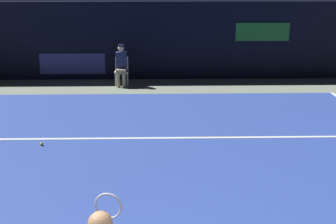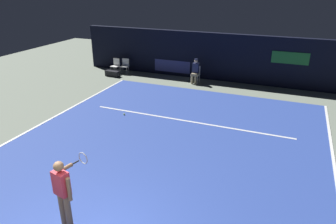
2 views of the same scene
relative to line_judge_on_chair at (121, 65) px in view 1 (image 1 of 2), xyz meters
The scene contains 6 objects.
ground_plane 7.25m from the line_judge_on_chair, 79.86° to the right, with size 33.06×33.06×0.00m, color gray.
court_surface 7.25m from the line_judge_on_chair, 79.86° to the right, with size 10.52×11.99×0.01m, color #2D479E.
line_service 5.21m from the line_judge_on_chair, 75.76° to the right, with size 8.20×0.10×0.01m, color white.
back_wall 1.76m from the line_judge_on_chair, 39.73° to the left, with size 17.03×0.33×2.60m.
line_judge_on_chair is the anchor object (origin of this frame).
tennis_ball 5.62m from the line_judge_on_chair, 104.21° to the right, with size 0.07×0.07×0.07m, color #CCE033.
Camera 1 is at (-0.13, -3.20, 3.78)m, focal length 51.90 mm.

